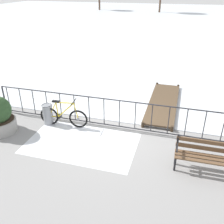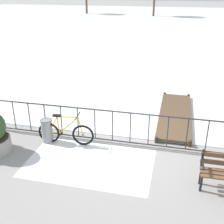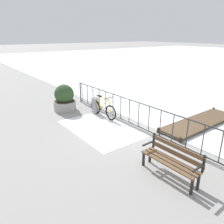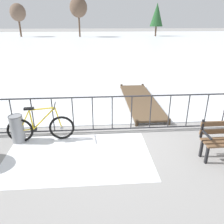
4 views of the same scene
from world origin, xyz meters
The scene contains 7 objects.
ground_plane centered at (0.00, 0.00, 0.00)m, with size 160.00×160.00×0.00m, color gray.
frozen_pond centered at (0.00, 28.40, 0.01)m, with size 80.00×56.00×0.03m, color white.
snow_patch centered at (-0.90, -1.20, 0.00)m, with size 3.40×2.07×0.01m, color white.
railing_fence centered at (0.00, 0.00, 0.56)m, with size 9.06×0.06×1.07m.
bicycle_near_railing centered at (-1.89, -0.37, 0.37)m, with size 1.71×0.52×0.97m.
trash_bin centered at (-2.49, -0.37, 0.37)m, with size 0.35×0.35×0.73m.
wooden_dock centered at (1.26, 2.27, 0.12)m, with size 1.10×4.04×0.20m.
Camera 2 is at (1.17, -7.33, 4.43)m, focal length 45.63 mm.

